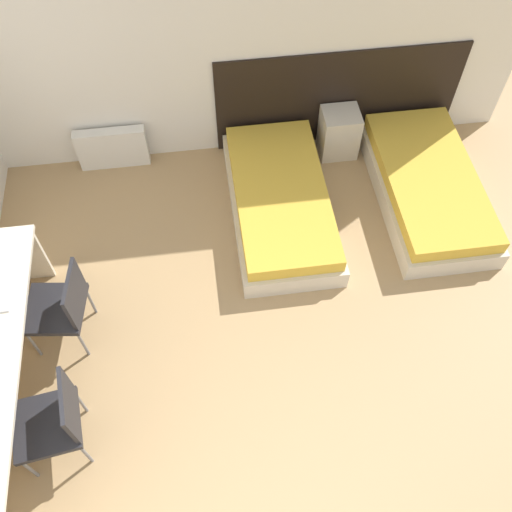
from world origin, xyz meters
The scene contains 8 objects.
wall_back centered at (0.00, 4.13, 1.35)m, with size 5.83×0.05×2.70m.
headboard_panel centered at (1.10, 4.09, 0.55)m, with size 2.53×0.03×1.11m.
bed_near_window centered at (0.36, 3.11, 0.17)m, with size 0.95×1.89×0.36m.
bed_near_door centered at (1.84, 3.11, 0.17)m, with size 0.95×1.89×0.36m.
nightstand centered at (1.10, 3.88, 0.26)m, with size 0.38×0.34×0.52m.
radiator centered at (-1.27, 4.01, 0.23)m, with size 0.72×0.12×0.47m.
chair_near_laptop centered at (-1.61, 2.03, 0.49)m, with size 0.52×0.52×0.87m.
chair_near_notebook centered at (-1.61, 1.10, 0.49)m, with size 0.52×0.52×0.87m.
Camera 1 is at (-0.36, -0.39, 4.49)m, focal length 40.00 mm.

